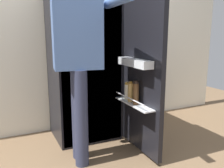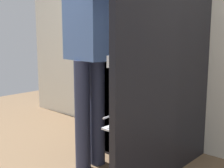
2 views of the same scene
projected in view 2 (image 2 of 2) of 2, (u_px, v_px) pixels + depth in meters
The scene contains 3 objects.
kitchen_wall at pixel (178, 6), 2.64m from camera, with size 4.40×0.10×2.60m, color silver.
refrigerator at pixel (155, 61), 2.41m from camera, with size 0.73×1.25×1.67m.
person at pixel (90, 37), 2.17m from camera, with size 0.55×0.77×1.72m.
Camera 2 is at (1.38, -1.54, 1.05)m, focal length 46.62 mm.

